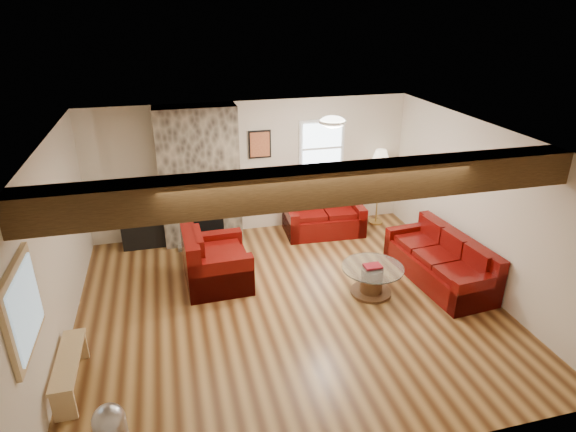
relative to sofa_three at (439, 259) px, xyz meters
name	(u,v)px	position (x,y,z in m)	size (l,w,h in m)	color
room	(289,228)	(-2.48, -0.09, 0.87)	(8.00, 8.00, 8.00)	#532F16
oak_beam	(319,186)	(-2.48, -1.34, 1.93)	(6.00, 0.36, 0.38)	#32210F
chimney_breast	(200,178)	(-3.48, 2.40, 0.84)	(1.40, 0.67, 2.50)	#322D27
back_window	(322,148)	(-1.13, 2.62, 1.17)	(0.90, 0.08, 1.10)	white
hatch_window	(23,308)	(-5.44, -1.59, 1.07)	(0.08, 1.00, 0.90)	tan
ceiling_dome	(333,124)	(-1.58, 0.81, 2.06)	(0.40, 0.40, 0.18)	white
artwork_back	(260,144)	(-2.33, 2.62, 1.32)	(0.42, 0.06, 0.52)	black
artwork_right	(472,170)	(0.48, 0.21, 1.37)	(0.06, 0.55, 0.42)	black
sofa_three	(439,259)	(0.00, 0.00, 0.00)	(1.97, 0.82, 0.76)	#490505
loveseat	(324,214)	(-1.21, 2.14, 0.01)	(1.46, 0.84, 0.78)	#490505
armchair_red	(216,257)	(-3.42, 0.81, 0.07)	(1.11, 0.97, 0.90)	#490505
coffee_table	(372,280)	(-1.19, -0.10, -0.15)	(0.93, 0.93, 0.49)	#462816
tv_cabinet	(150,233)	(-4.45, 2.44, -0.14)	(0.95, 0.38, 0.48)	black
television	(147,208)	(-4.45, 2.44, 0.35)	(0.88, 0.11, 0.50)	black
floor_lamp	(380,161)	(-0.04, 2.30, 0.92)	(0.39, 0.39, 1.52)	tan
pine_bench	(71,373)	(-5.31, -1.08, -0.18)	(0.25, 1.09, 0.41)	tan
coal_bucket	(200,249)	(-3.61, 1.69, -0.21)	(0.36, 0.36, 0.34)	gray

